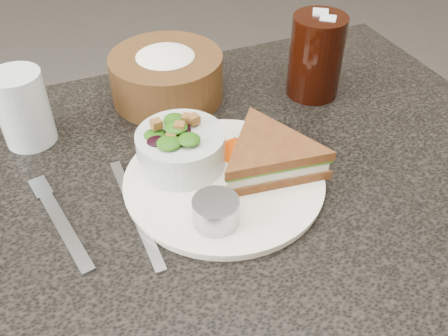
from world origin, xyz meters
name	(u,v)px	position (x,y,z in m)	size (l,w,h in m)	color
dining_table	(216,323)	(0.00, 0.00, 0.38)	(1.00, 0.70, 0.75)	black
dinner_plate	(224,181)	(0.01, -0.02, 0.76)	(0.28, 0.28, 0.01)	white
sandwich	(269,156)	(0.08, -0.02, 0.79)	(0.18, 0.18, 0.05)	brown
salad_bowl	(181,143)	(-0.03, 0.03, 0.80)	(0.13, 0.13, 0.07)	#B5C2BD
dressing_ramekin	(216,212)	(-0.03, -0.09, 0.78)	(0.06, 0.06, 0.04)	#959BA4
orange_wedge	(235,144)	(0.05, 0.03, 0.78)	(0.06, 0.06, 0.03)	#EF4A04
fork	(63,226)	(-0.21, -0.01, 0.75)	(0.02, 0.18, 0.00)	gray
knife	(136,211)	(-0.12, -0.02, 0.75)	(0.01, 0.22, 0.00)	#AAAFB9
bread_basket	(166,70)	(0.01, 0.23, 0.80)	(0.19, 0.19, 0.11)	#543A1E
cola_glass	(316,53)	(0.25, 0.15, 0.83)	(0.09, 0.09, 0.15)	black
water_glass	(23,108)	(-0.23, 0.19, 0.81)	(0.08, 0.08, 0.12)	silver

